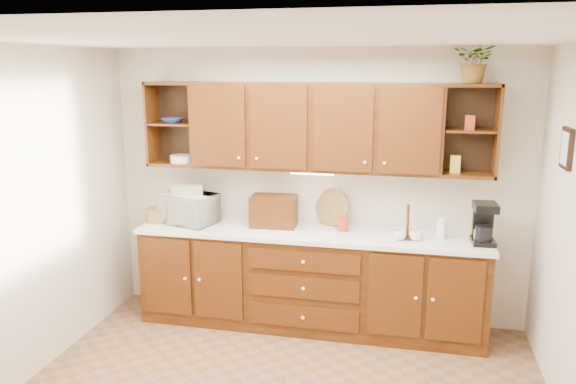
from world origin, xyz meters
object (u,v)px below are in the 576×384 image
at_px(coffee_maker, 484,224).
at_px(potted_plant, 476,60).
at_px(microwave, 188,208).
at_px(bread_box, 274,211).

distance_m(coffee_maker, potted_plant, 1.38).
height_order(microwave, bread_box, bread_box).
distance_m(bread_box, potted_plant, 2.23).
xyz_separation_m(microwave, coffee_maker, (2.73, -0.05, 0.03)).
bearing_deg(bread_box, microwave, -178.37).
bearing_deg(potted_plant, bread_box, -179.82).
xyz_separation_m(microwave, bread_box, (0.84, 0.06, 0.00)).
relative_size(bread_box, coffee_maker, 1.18).
relative_size(bread_box, potted_plant, 1.12).
bearing_deg(microwave, coffee_maker, 16.20).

